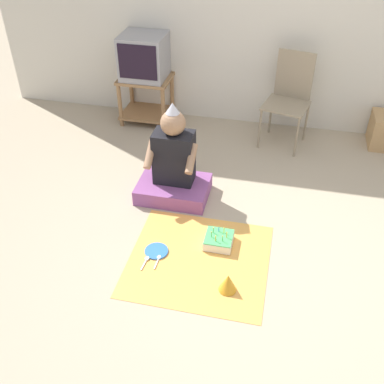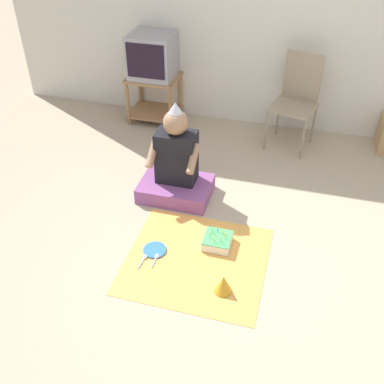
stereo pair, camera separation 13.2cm
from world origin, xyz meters
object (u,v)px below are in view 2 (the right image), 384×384
object	(u,v)px
tv	(152,56)
party_hat_blue	(223,284)
folding_chair	(297,96)
birthday_cake	(217,241)
paper_plate	(155,250)
person_seated	(176,167)

from	to	relation	value
tv	party_hat_blue	distance (m)	2.72
folding_chair	birthday_cake	distance (m)	1.85
folding_chair	birthday_cake	size ratio (longest dim) A/B	4.34
paper_plate	birthday_cake	bearing A→B (deg)	22.75
tv	paper_plate	xyz separation A→B (m)	(0.70, -2.05, -0.74)
birthday_cake	folding_chair	bearing A→B (deg)	77.21
party_hat_blue	paper_plate	xyz separation A→B (m)	(-0.59, 0.25, -0.07)
person_seated	party_hat_blue	xyz separation A→B (m)	(0.64, -1.00, -0.21)
tv	folding_chair	world-z (taller)	tv
folding_chair	party_hat_blue	distance (m)	2.25
person_seated	paper_plate	bearing A→B (deg)	-86.07
tv	birthday_cake	size ratio (longest dim) A/B	2.17
party_hat_blue	folding_chair	bearing A→B (deg)	83.34
tv	person_seated	distance (m)	1.52
tv	folding_chair	size ratio (longest dim) A/B	0.50
tv	folding_chair	xyz separation A→B (m)	(1.55, -0.11, -0.22)
folding_chair	paper_plate	bearing A→B (deg)	-113.67
folding_chair	birthday_cake	xyz separation A→B (m)	(-0.40, -1.74, -0.48)
birthday_cake	paper_plate	distance (m)	0.49
person_seated	birthday_cake	xyz separation A→B (m)	(0.50, -0.56, -0.24)
party_hat_blue	person_seated	bearing A→B (deg)	122.78
person_seated	tv	bearing A→B (deg)	116.55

